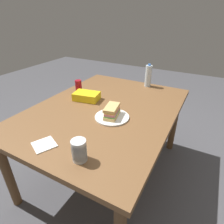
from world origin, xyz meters
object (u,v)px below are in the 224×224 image
object	(u,v)px
paper_plate	(112,117)
sandwich	(112,111)
dining_table	(105,116)
plastic_cup_stack	(79,150)
soda_can_red	(79,86)
water_bottle_tall	(148,76)
chip_bag	(87,96)

from	to	relation	value
paper_plate	sandwich	xyz separation A→B (m)	(0.00, 0.00, 0.05)
dining_table	plastic_cup_stack	bearing A→B (deg)	-162.17
soda_can_red	dining_table	bearing A→B (deg)	-113.71
paper_plate	water_bottle_tall	bearing A→B (deg)	-1.03
dining_table	soda_can_red	bearing A→B (deg)	66.29
sandwich	soda_can_red	bearing A→B (deg)	61.52
paper_plate	water_bottle_tall	size ratio (longest dim) A/B	1.09
plastic_cup_stack	soda_can_red	bearing A→B (deg)	37.69
paper_plate	soda_can_red	bearing A→B (deg)	61.36
chip_bag	plastic_cup_stack	world-z (taller)	plastic_cup_stack
dining_table	water_bottle_tall	bearing A→B (deg)	-12.23
paper_plate	water_bottle_tall	distance (m)	0.80
paper_plate	water_bottle_tall	xyz separation A→B (m)	(0.79, -0.01, 0.11)
sandwich	chip_bag	distance (m)	0.41
dining_table	chip_bag	size ratio (longest dim) A/B	6.69
sandwich	dining_table	bearing A→B (deg)	48.79
soda_can_red	plastic_cup_stack	xyz separation A→B (m)	(-0.80, -0.61, 0.00)
water_bottle_tall	plastic_cup_stack	world-z (taller)	water_bottle_tall
chip_bag	plastic_cup_stack	distance (m)	0.80
sandwich	plastic_cup_stack	size ratio (longest dim) A/B	1.49
dining_table	paper_plate	distance (m)	0.20
plastic_cup_stack	sandwich	bearing A→B (deg)	7.69
sandwich	soda_can_red	world-z (taller)	soda_can_red
paper_plate	soda_can_red	xyz separation A→B (m)	(0.30, 0.55, 0.06)
chip_bag	plastic_cup_stack	xyz separation A→B (m)	(-0.68, -0.43, 0.03)
soda_can_red	chip_bag	bearing A→B (deg)	-123.02
paper_plate	chip_bag	world-z (taller)	chip_bag
dining_table	paper_plate	size ratio (longest dim) A/B	5.75
paper_plate	sandwich	size ratio (longest dim) A/B	1.37
dining_table	water_bottle_tall	distance (m)	0.72
chip_bag	soda_can_red	bearing A→B (deg)	-43.59
sandwich	plastic_cup_stack	xyz separation A→B (m)	(-0.50, -0.07, 0.01)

